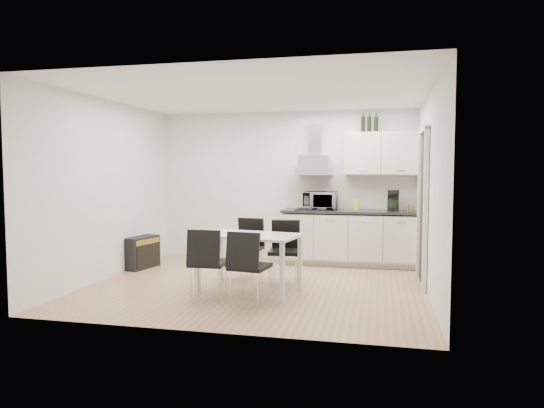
{
  "coord_description": "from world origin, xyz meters",
  "views": [
    {
      "loc": [
        1.63,
        -6.38,
        1.58
      ],
      "look_at": [
        0.14,
        0.33,
        1.1
      ],
      "focal_mm": 32.0,
      "sensor_mm": 36.0,
      "label": 1
    }
  ],
  "objects_px": {
    "chair_near_right": "(250,267)",
    "guitar_amp": "(142,252)",
    "floor_speaker": "(245,249)",
    "kitchenette": "(352,215)",
    "chair_near_left": "(209,264)",
    "chair_far_right": "(284,253)",
    "dining_table": "(249,241)",
    "chair_far_left": "(246,249)"
  },
  "relations": [
    {
      "from": "dining_table",
      "to": "chair_far_right",
      "type": "bearing_deg",
      "value": 62.21
    },
    {
      "from": "chair_near_right",
      "to": "guitar_amp",
      "type": "height_order",
      "value": "chair_near_right"
    },
    {
      "from": "chair_far_left",
      "to": "guitar_amp",
      "type": "height_order",
      "value": "chair_far_left"
    },
    {
      "from": "dining_table",
      "to": "chair_near_left",
      "type": "height_order",
      "value": "chair_near_left"
    },
    {
      "from": "chair_near_right",
      "to": "floor_speaker",
      "type": "distance_m",
      "value": 3.0
    },
    {
      "from": "chair_far_right",
      "to": "chair_near_left",
      "type": "relative_size",
      "value": 1.0
    },
    {
      "from": "kitchenette",
      "to": "chair_near_right",
      "type": "xyz_separation_m",
      "value": [
        -1.03,
        -2.69,
        -0.39
      ]
    },
    {
      "from": "chair_far_left",
      "to": "floor_speaker",
      "type": "bearing_deg",
      "value": -64.53
    },
    {
      "from": "chair_near_right",
      "to": "guitar_amp",
      "type": "relative_size",
      "value": 1.33
    },
    {
      "from": "kitchenette",
      "to": "chair_near_left",
      "type": "bearing_deg",
      "value": -121.38
    },
    {
      "from": "dining_table",
      "to": "guitar_amp",
      "type": "relative_size",
      "value": 2.12
    },
    {
      "from": "kitchenette",
      "to": "chair_near_right",
      "type": "bearing_deg",
      "value": -110.95
    },
    {
      "from": "dining_table",
      "to": "chair_near_left",
      "type": "distance_m",
      "value": 0.67
    },
    {
      "from": "chair_far_right",
      "to": "floor_speaker",
      "type": "distance_m",
      "value": 2.08
    },
    {
      "from": "dining_table",
      "to": "chair_near_left",
      "type": "relative_size",
      "value": 1.59
    },
    {
      "from": "chair_far_right",
      "to": "chair_near_right",
      "type": "xyz_separation_m",
      "value": [
        -0.2,
        -1.1,
        0.0
      ]
    },
    {
      "from": "dining_table",
      "to": "chair_near_right",
      "type": "xyz_separation_m",
      "value": [
        0.18,
        -0.61,
        -0.22
      ]
    },
    {
      "from": "kitchenette",
      "to": "chair_far_left",
      "type": "bearing_deg",
      "value": -134.76
    },
    {
      "from": "guitar_amp",
      "to": "chair_far_left",
      "type": "bearing_deg",
      "value": 0.29
    },
    {
      "from": "chair_far_left",
      "to": "guitar_amp",
      "type": "bearing_deg",
      "value": -3.49
    },
    {
      "from": "dining_table",
      "to": "chair_near_right",
      "type": "height_order",
      "value": "chair_near_right"
    },
    {
      "from": "chair_far_left",
      "to": "chair_near_left",
      "type": "height_order",
      "value": "same"
    },
    {
      "from": "dining_table",
      "to": "chair_far_left",
      "type": "height_order",
      "value": "chair_far_left"
    },
    {
      "from": "kitchenette",
      "to": "chair_near_left",
      "type": "height_order",
      "value": "kitchenette"
    },
    {
      "from": "chair_near_right",
      "to": "guitar_amp",
      "type": "distance_m",
      "value": 2.81
    },
    {
      "from": "chair_far_right",
      "to": "floor_speaker",
      "type": "height_order",
      "value": "chair_far_right"
    },
    {
      "from": "chair_far_right",
      "to": "guitar_amp",
      "type": "bearing_deg",
      "value": -18.73
    },
    {
      "from": "chair_far_left",
      "to": "chair_near_left",
      "type": "xyz_separation_m",
      "value": [
        -0.15,
        -1.15,
        0.0
      ]
    },
    {
      "from": "kitchenette",
      "to": "chair_far_left",
      "type": "xyz_separation_m",
      "value": [
        -1.43,
        -1.44,
        -0.39
      ]
    },
    {
      "from": "guitar_amp",
      "to": "floor_speaker",
      "type": "relative_size",
      "value": 2.04
    },
    {
      "from": "chair_far_right",
      "to": "guitar_amp",
      "type": "relative_size",
      "value": 1.33
    },
    {
      "from": "floor_speaker",
      "to": "dining_table",
      "type": "bearing_deg",
      "value": -63.72
    },
    {
      "from": "chair_far_left",
      "to": "chair_near_left",
      "type": "bearing_deg",
      "value": 91.8
    },
    {
      "from": "chair_near_left",
      "to": "floor_speaker",
      "type": "bearing_deg",
      "value": 93.98
    },
    {
      "from": "kitchenette",
      "to": "chair_far_right",
      "type": "relative_size",
      "value": 2.86
    },
    {
      "from": "chair_far_left",
      "to": "guitar_amp",
      "type": "relative_size",
      "value": 1.33
    },
    {
      "from": "chair_far_left",
      "to": "chair_near_right",
      "type": "distance_m",
      "value": 1.31
    },
    {
      "from": "chair_far_left",
      "to": "floor_speaker",
      "type": "relative_size",
      "value": 2.72
    },
    {
      "from": "kitchenette",
      "to": "dining_table",
      "type": "xyz_separation_m",
      "value": [
        -1.21,
        -2.08,
        -0.17
      ]
    },
    {
      "from": "chair_near_left",
      "to": "floor_speaker",
      "type": "height_order",
      "value": "chair_near_left"
    },
    {
      "from": "chair_far_left",
      "to": "chair_far_right",
      "type": "xyz_separation_m",
      "value": [
        0.6,
        -0.15,
        0.0
      ]
    },
    {
      "from": "chair_near_right",
      "to": "dining_table",
      "type": "bearing_deg",
      "value": 114.58
    }
  ]
}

